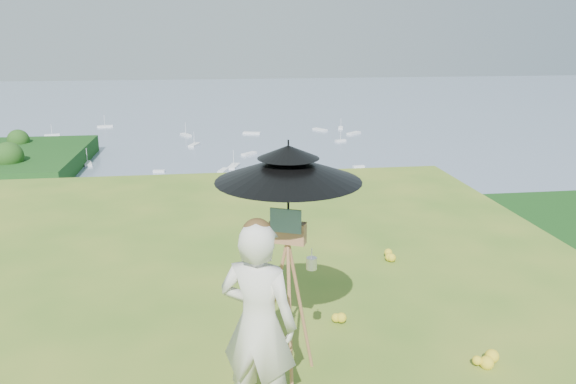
{
  "coord_description": "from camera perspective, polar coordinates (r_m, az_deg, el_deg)",
  "views": [
    {
      "loc": [
        1.77,
        -5.46,
        3.08
      ],
      "look_at": [
        2.71,
        1.5,
        1.07
      ],
      "focal_mm": 35.0,
      "sensor_mm": 36.0,
      "label": 1
    }
  ],
  "objects": [
    {
      "name": "ground",
      "position": [
        6.51,
        -23.16,
        -13.68
      ],
      "size": [
        14.0,
        14.0,
        0.0
      ],
      "primitive_type": "plane",
      "color": "#407321",
      "rests_on": "ground"
    },
    {
      "name": "shoreline_tier",
      "position": [
        89.46,
        -8.21,
        -10.1
      ],
      "size": [
        170.0,
        28.0,
        8.0
      ],
      "primitive_type": "cube",
      "color": "gray",
      "rests_on": "bay_water"
    },
    {
      "name": "bay_water",
      "position": [
        248.25,
        -8.11,
        7.23
      ],
      "size": [
        700.0,
        700.0,
        0.0
      ],
      "primitive_type": "plane",
      "color": "slate",
      "rests_on": "ground"
    },
    {
      "name": "slope_trees",
      "position": [
        44.35,
        -9.44,
        -8.31
      ],
      "size": [
        110.0,
        50.0,
        6.0
      ],
      "primitive_type": null,
      "color": "#1E4815",
      "rests_on": "forest_slope"
    },
    {
      "name": "harbor_town",
      "position": [
        86.82,
        -8.38,
        -6.24
      ],
      "size": [
        110.0,
        22.0,
        5.0
      ],
      "primitive_type": null,
      "color": "silver",
      "rests_on": "shoreline_tier"
    },
    {
      "name": "moored_boats",
      "position": [
        171.06,
        -12.35,
        3.21
      ],
      "size": [
        140.0,
        140.0,
        0.7
      ],
      "primitive_type": null,
      "color": "white",
      "rests_on": "bay_water"
    },
    {
      "name": "wildflowers",
      "position": [
        6.69,
        -22.67,
        -12.19
      ],
      "size": [
        10.0,
        10.5,
        0.12
      ],
      "primitive_type": null,
      "color": "yellow",
      "rests_on": "ground"
    },
    {
      "name": "painter",
      "position": [
        4.55,
        -3.03,
        -13.28
      ],
      "size": [
        0.75,
        0.65,
        1.72
      ],
      "primitive_type": "imported",
      "rotation": [
        0.0,
        0.0,
        2.68
      ],
      "color": "silver",
      "rests_on": "ground"
    },
    {
      "name": "field_easel",
      "position": [
        5.06,
        -0.04,
        -10.5
      ],
      "size": [
        0.83,
        0.83,
        1.65
      ],
      "primitive_type": null,
      "rotation": [
        0.0,
        0.0,
        -0.42
      ],
      "color": "#A26544",
      "rests_on": "ground"
    },
    {
      "name": "sun_umbrella",
      "position": [
        4.74,
        0.03,
        0.18
      ],
      "size": [
        1.47,
        1.47,
        0.86
      ],
      "primitive_type": null,
      "rotation": [
        0.0,
        0.0,
        -0.2
      ],
      "color": "black",
      "rests_on": "field_easel"
    },
    {
      "name": "painter_cap",
      "position": [
        4.21,
        -3.19,
        -3.59
      ],
      "size": [
        0.28,
        0.31,
        0.1
      ],
      "primitive_type": null,
      "rotation": [
        0.0,
        0.0,
        -0.23
      ],
      "color": "#CC7078",
      "rests_on": "painter"
    }
  ]
}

